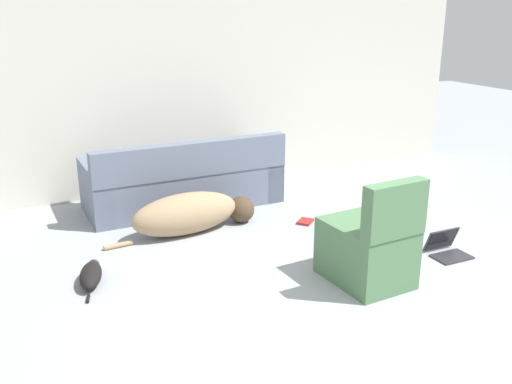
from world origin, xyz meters
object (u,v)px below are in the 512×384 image
dog (192,213)px  cat (91,275)px  book_red (305,222)px  side_chair (369,247)px  laptop_open (446,247)px  couch (184,182)px

dog → cat: 1.26m
cat → book_red: cat is taller
cat → side_chair: (1.99, -0.92, 0.23)m
laptop_open → book_red: (-0.73, 1.19, -0.06)m
couch → dog: (-0.18, -0.77, -0.07)m
dog → book_red: bearing=-17.8°
dog → cat: dog is taller
cat → laptop_open: 3.02m
cat → laptop_open: size_ratio=1.87×
side_chair → laptop_open: bearing=-175.4°
dog → laptop_open: size_ratio=4.73×
couch → laptop_open: bearing=126.0°
cat → book_red: (2.19, 0.41, -0.06)m
couch → side_chair: (0.73, -2.34, 0.03)m
dog → cat: (-1.07, -0.66, -0.12)m
couch → dog: bearing=75.4°
couch → cat: bearing=47.6°
cat → side_chair: bearing=-99.9°
cat → side_chair: side_chair is taller
couch → laptop_open: size_ratio=6.36×
laptop_open → couch: bearing=127.1°
couch → book_red: 1.40m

